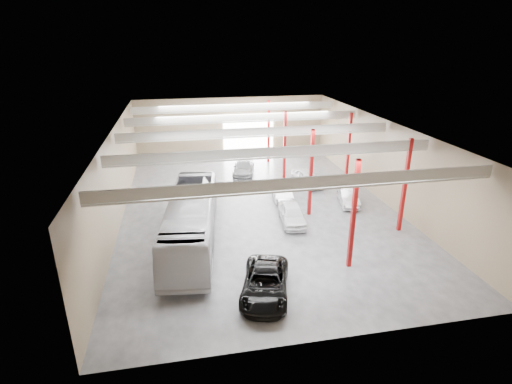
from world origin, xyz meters
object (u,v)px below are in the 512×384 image
object	(u,v)px
car_right_far	(307,178)
car_row_c	(244,168)
car_row_b	(281,190)
coach_bus	(192,221)
black_sedan	(265,283)
car_right_near	(348,196)
car_row_a	(292,214)

from	to	relation	value
car_right_far	car_row_c	bearing A→B (deg)	130.93
car_row_b	car_right_far	bearing A→B (deg)	45.82
coach_bus	black_sedan	world-z (taller)	coach_bus
coach_bus	car_right_near	bearing A→B (deg)	26.60
coach_bus	black_sedan	xyz separation A→B (m)	(3.69, -6.65, -1.04)
coach_bus	car_row_b	size ratio (longest dim) A/B	2.96
coach_bus	car_row_a	bearing A→B (deg)	21.71
car_row_c	car_right_near	bearing A→B (deg)	-38.66
black_sedan	car_right_far	distance (m)	18.31
car_row_b	car_right_far	xyz separation A→B (m)	(3.29, 2.75, 0.02)
car_row_b	car_right_far	distance (m)	4.28
car_row_a	car_row_c	size ratio (longest dim) A/B	0.86
car_right_near	car_row_a	bearing A→B (deg)	-141.38
black_sedan	car_row_a	size ratio (longest dim) A/B	1.24
coach_bus	car_row_a	distance (m)	8.02
car_right_near	car_right_far	world-z (taller)	car_right_far
coach_bus	car_row_b	bearing A→B (deg)	48.52
car_row_a	black_sedan	bearing A→B (deg)	-109.12
car_row_c	car_right_near	distance (m)	12.15
coach_bus	car_row_c	xyz separation A→B (m)	(5.96, 14.27, -1.05)
car_row_a	car_right_far	size ratio (longest dim) A/B	1.02
car_right_near	car_right_far	bearing A→B (deg)	124.25
car_row_a	car_row_b	bearing A→B (deg)	90.39
car_right_far	car_row_b	bearing A→B (deg)	-150.97
car_row_b	car_row_c	bearing A→B (deg)	113.37
car_row_b	black_sedan	bearing A→B (deg)	-102.10
black_sedan	car_row_a	world-z (taller)	black_sedan
coach_bus	car_row_c	bearing A→B (deg)	74.59
coach_bus	car_row_b	xyz separation A→B (m)	(8.19, 7.18, -1.08)
car_row_c	car_right_near	world-z (taller)	car_row_c
car_row_a	coach_bus	bearing A→B (deg)	-159.76
car_row_a	car_row_c	bearing A→B (deg)	103.83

